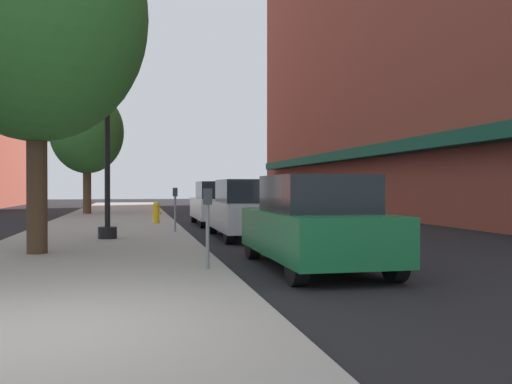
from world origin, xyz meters
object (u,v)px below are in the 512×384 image
lamppost (107,119)px  parking_meter_near (175,204)px  parking_meter_far (208,218)px  tree_mid (36,15)px  car_green (315,224)px  car_silver (247,210)px  fire_hydrant (156,212)px  tree_near (87,132)px  car_white (219,204)px

lamppost → parking_meter_near: (1.87, 1.91, -2.25)m
parking_meter_near → parking_meter_far: same height
parking_meter_far → tree_mid: bearing=137.2°
car_green → car_silver: (0.00, 6.16, 0.00)m
lamppost → car_silver: lamppost is taller
parking_meter_near → car_silver: (1.95, -1.27, -0.14)m
lamppost → fire_hydrant: (1.44, 5.94, -2.68)m
tree_near → car_silver: tree_near is taller
parking_meter_far → car_green: bearing=11.5°
fire_hydrant → parking_meter_near: bearing=-84.0°
parking_meter_far → car_silver: car_silver is taller
tree_mid → car_green: tree_mid is taller
lamppost → fire_hydrant: size_ratio=7.47×
fire_hydrant → car_silver: size_ratio=0.18×
parking_meter_near → tree_mid: (-3.09, -4.97, 3.95)m
parking_meter_far → tree_mid: (-3.09, 2.86, 3.95)m
tree_near → car_green: (5.50, -19.85, -3.39)m
fire_hydrant → tree_mid: bearing=-106.5°
car_silver → parking_meter_far: bearing=-104.7°
parking_meter_near → parking_meter_far: (0.00, -7.83, 0.00)m
tree_mid → car_white: size_ratio=1.71×
lamppost → tree_near: (-1.68, 14.32, 0.99)m
car_silver → tree_mid: bearing=-141.8°
parking_meter_near → tree_near: tree_near is taller
fire_hydrant → parking_meter_far: size_ratio=0.60×
lamppost → tree_near: bearing=96.7°
fire_hydrant → parking_meter_far: bearing=-88.0°
fire_hydrant → parking_meter_near: parking_meter_near is taller
fire_hydrant → tree_mid: tree_mid is taller
parking_meter_far → lamppost: bearing=107.5°
parking_meter_near → car_white: 4.84m
lamppost → fire_hydrant: bearing=76.3°
parking_meter_far → car_white: bearing=81.0°
tree_near → car_green: tree_near is taller
parking_meter_far → fire_hydrant: bearing=92.0°
parking_meter_far → car_silver: size_ratio=0.30×
parking_meter_far → car_silver: bearing=73.4°
lamppost → car_green: lamppost is taller
lamppost → car_silver: bearing=9.5°
parking_meter_near → car_white: (1.95, 4.43, -0.14)m
lamppost → car_green: size_ratio=1.37×
tree_near → car_silver: size_ratio=1.44×
fire_hydrant → tree_near: bearing=110.5°
car_silver → car_white: bearing=91.9°
parking_meter_near → car_white: size_ratio=0.30×
lamppost → car_silver: 4.55m
tree_near → tree_mid: bearing=-88.5°
lamppost → tree_mid: tree_mid is taller
car_green → car_silver: bearing=91.4°
car_green → car_silver: size_ratio=1.00×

